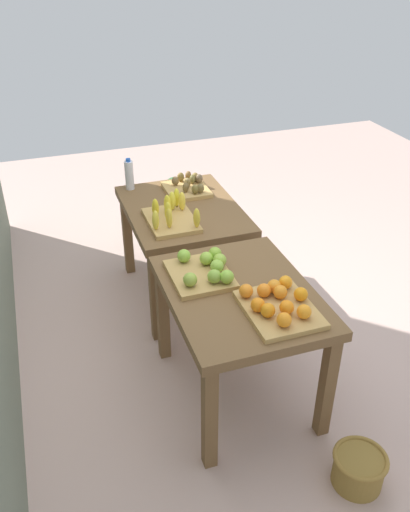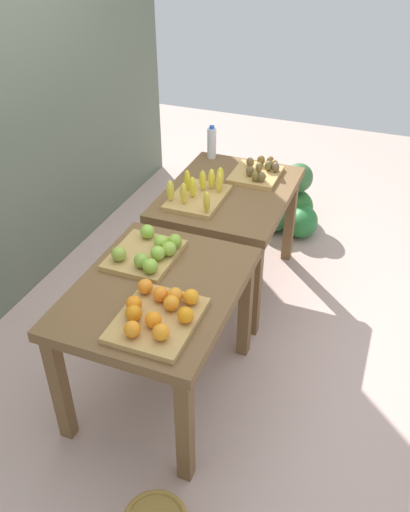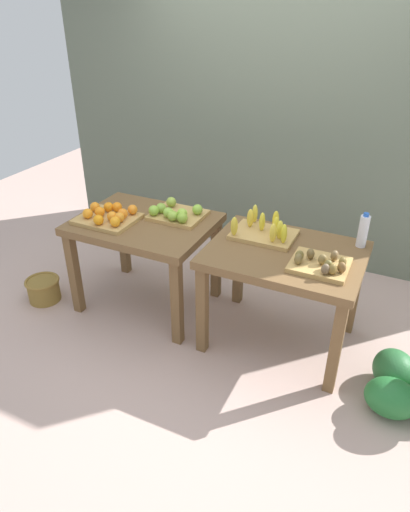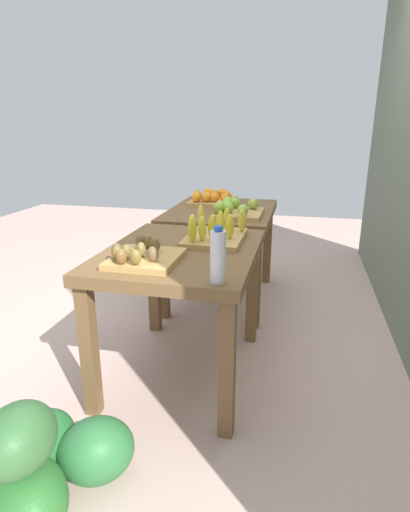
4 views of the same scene
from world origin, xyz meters
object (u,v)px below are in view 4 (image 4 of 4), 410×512
at_px(watermelon_pile, 49,460).
at_px(wicker_basket, 203,254).
at_px(display_table_right, 182,268).
at_px(kiwi_bin, 142,256).
at_px(display_table_left, 221,223).
at_px(banana_crate, 214,232).
at_px(apple_bin, 235,209).
at_px(water_bottle, 218,256).
at_px(orange_bin, 213,198).

height_order(watermelon_pile, wicker_basket, watermelon_pile).
distance_m(display_table_right, kiwi_bin, 0.32).
bearing_deg(display_table_left, banana_crate, 8.59).
height_order(apple_bin, water_bottle, water_bottle).
bearing_deg(wicker_basket, watermelon_pile, 1.91).
bearing_deg(display_table_left, apple_bin, 35.00).
relative_size(display_table_right, apple_bin, 2.60).
relative_size(display_table_left, watermelon_pile, 1.53).
bearing_deg(apple_bin, watermelon_pile, -11.86).
height_order(display_table_right, watermelon_pile, display_table_right).
xyz_separation_m(apple_bin, banana_crate, (0.72, -0.00, 0.01)).
relative_size(water_bottle, watermelon_pile, 0.36).
xyz_separation_m(orange_bin, wicker_basket, (-0.59, -0.23, -0.70)).
relative_size(orange_bin, banana_crate, 1.00).
xyz_separation_m(orange_bin, kiwi_bin, (1.62, -0.00, -0.01)).
bearing_deg(water_bottle, display_table_left, -169.48).
height_order(display_table_left, display_table_right, same).
relative_size(display_table_left, apple_bin, 2.60).
distance_m(orange_bin, wicker_basket, 0.94).
distance_m(display_table_right, watermelon_pile, 1.10).
bearing_deg(display_table_right, watermelon_pile, -14.71).
xyz_separation_m(orange_bin, banana_crate, (1.15, 0.26, 0.01)).
relative_size(orange_bin, water_bottle, 1.78).
bearing_deg(kiwi_bin, wicker_basket, -174.10).
distance_m(watermelon_pile, wicker_basket, 2.91).
height_order(kiwi_bin, watermelon_pile, kiwi_bin).
relative_size(display_table_left, orange_bin, 2.36).
distance_m(display_table_left, orange_bin, 0.30).
bearing_deg(apple_bin, kiwi_bin, -12.61).
distance_m(display_table_right, apple_bin, 0.94).
bearing_deg(wicker_basket, banana_crate, 15.69).
bearing_deg(orange_bin, display_table_right, 5.07).
height_order(display_table_left, kiwi_bin, kiwi_bin).
bearing_deg(orange_bin, water_bottle, 12.86).
height_order(orange_bin, water_bottle, water_bottle).
relative_size(display_table_left, banana_crate, 2.36).
distance_m(apple_bin, water_bottle, 1.37).
bearing_deg(kiwi_bin, water_bottle, 66.45).
height_order(display_table_right, banana_crate, banana_crate).
bearing_deg(display_table_left, kiwi_bin, -5.05).
bearing_deg(display_table_left, wicker_basket, -156.92).
height_order(banana_crate, wicker_basket, banana_crate).
relative_size(display_table_right, banana_crate, 2.36).
distance_m(display_table_left, banana_crate, 0.94).
xyz_separation_m(apple_bin, water_bottle, (1.36, 0.15, 0.07)).
bearing_deg(display_table_left, orange_bin, -152.77).
height_order(display_table_right, kiwi_bin, kiwi_bin).
relative_size(display_table_left, water_bottle, 4.22).
distance_m(display_table_right, wicker_basket, 2.05).
xyz_separation_m(display_table_left, apple_bin, (0.20, 0.14, 0.15)).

